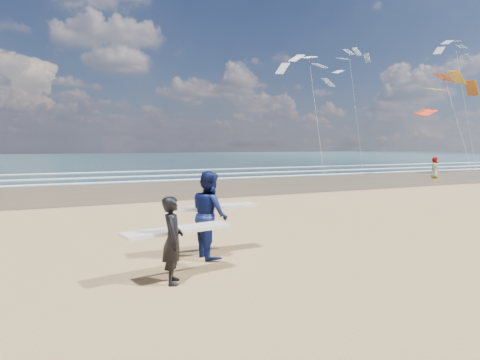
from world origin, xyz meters
TOP-DOWN VIEW (x-y plane):
  - wet_sand_strip at (20.00, 18.00)m, footprint 220.00×12.00m
  - ocean at (20.00, 72.00)m, footprint 220.00×100.00m
  - foam_breakers at (20.00, 28.10)m, footprint 220.00×11.70m
  - surfer_near at (-0.83, 0.77)m, footprint 2.26×1.16m
  - surfer_far at (0.44, 2.16)m, footprint 2.21×1.12m
  - beachgoer_0 at (24.43, 16.27)m, footprint 0.95×0.82m
  - kite_0 at (29.48, 19.00)m, footprint 7.44×4.92m
  - kite_1 at (19.62, 25.40)m, footprint 6.14×4.78m
  - kite_2 at (39.16, 25.34)m, footprint 5.34×4.69m
  - kite_5 at (30.77, 33.25)m, footprint 5.73×4.73m

SIDE VIEW (x-z plane):
  - wet_sand_strip at x=20.00m, z-range 0.00..0.01m
  - ocean at x=20.00m, z-range 0.00..0.02m
  - foam_breakers at x=20.00m, z-range 0.02..0.08m
  - beachgoer_0 at x=24.43m, z-range 0.00..1.64m
  - surfer_near at x=-0.83m, z-range 0.02..1.66m
  - surfer_far at x=0.44m, z-range 0.01..2.01m
  - kite_0 at x=29.48m, z-range 1.10..11.06m
  - kite_1 at x=19.62m, z-range 0.73..12.61m
  - kite_5 at x=30.77m, z-range 0.63..15.47m
  - kite_2 at x=39.16m, z-range 0.48..15.70m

